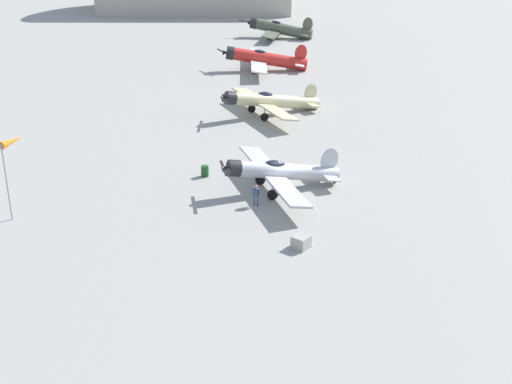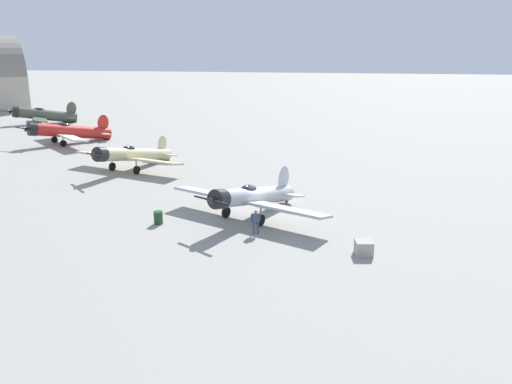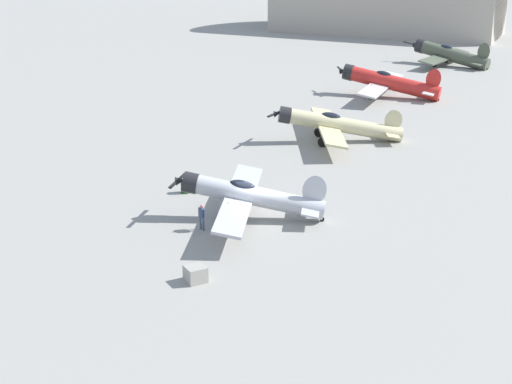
{
  "view_description": "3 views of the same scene",
  "coord_description": "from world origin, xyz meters",
  "px_view_note": "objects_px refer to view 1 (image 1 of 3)",
  "views": [
    {
      "loc": [
        -36.86,
        -36.5,
        22.62
      ],
      "look_at": [
        -3.71,
        -0.66,
        1.1
      ],
      "focal_mm": 50.9,
      "sensor_mm": 36.0,
      "label": 1
    },
    {
      "loc": [
        -35.59,
        -6.43,
        11.96
      ],
      "look_at": [
        0.0,
        0.0,
        1.8
      ],
      "focal_mm": 36.95,
      "sensor_mm": 36.0,
      "label": 2
    },
    {
      "loc": [
        -16.22,
        -45.86,
        18.89
      ],
      "look_at": [
        0.0,
        0.0,
        1.8
      ],
      "focal_mm": 58.07,
      "sensor_mm": 36.0,
      "label": 3
    }
  ],
  "objects_px": {
    "airplane_outer_stand": "(279,29)",
    "fuel_drum": "(205,171)",
    "ground_crew_mechanic": "(256,193)",
    "airplane_foreground": "(279,172)",
    "equipment_crate": "(301,242)",
    "airplane_far_line": "(264,59)",
    "windsock_mast": "(12,144)",
    "airplane_mid_apron": "(269,101)"
  },
  "relations": [
    {
      "from": "airplane_mid_apron",
      "to": "ground_crew_mechanic",
      "type": "distance_m",
      "value": 22.04
    },
    {
      "from": "fuel_drum",
      "to": "windsock_mast",
      "type": "distance_m",
      "value": 15.48
    },
    {
      "from": "airplane_mid_apron",
      "to": "airplane_outer_stand",
      "type": "distance_m",
      "value": 37.88
    },
    {
      "from": "equipment_crate",
      "to": "fuel_drum",
      "type": "xyz_separation_m",
      "value": [
        3.12,
        13.86,
        0.02
      ]
    },
    {
      "from": "fuel_drum",
      "to": "airplane_mid_apron",
      "type": "bearing_deg",
      "value": 28.57
    },
    {
      "from": "airplane_far_line",
      "to": "ground_crew_mechanic",
      "type": "relative_size",
      "value": 6.26
    },
    {
      "from": "airplane_mid_apron",
      "to": "windsock_mast",
      "type": "height_order",
      "value": "windsock_mast"
    },
    {
      "from": "ground_crew_mechanic",
      "to": "airplane_outer_stand",
      "type": "bearing_deg",
      "value": -153.83
    },
    {
      "from": "airplane_far_line",
      "to": "windsock_mast",
      "type": "xyz_separation_m",
      "value": [
        -41.43,
        -18.41,
        3.85
      ]
    },
    {
      "from": "ground_crew_mechanic",
      "to": "fuel_drum",
      "type": "height_order",
      "value": "ground_crew_mechanic"
    },
    {
      "from": "windsock_mast",
      "to": "airplane_foreground",
      "type": "bearing_deg",
      "value": -29.75
    },
    {
      "from": "airplane_outer_stand",
      "to": "fuel_drum",
      "type": "height_order",
      "value": "airplane_outer_stand"
    },
    {
      "from": "ground_crew_mechanic",
      "to": "windsock_mast",
      "type": "height_order",
      "value": "windsock_mast"
    },
    {
      "from": "ground_crew_mechanic",
      "to": "fuel_drum",
      "type": "bearing_deg",
      "value": -114.33
    },
    {
      "from": "airplane_far_line",
      "to": "windsock_mast",
      "type": "relative_size",
      "value": 1.76
    },
    {
      "from": "ground_crew_mechanic",
      "to": "airplane_far_line",
      "type": "bearing_deg",
      "value": -151.9
    },
    {
      "from": "airplane_mid_apron",
      "to": "windsock_mast",
      "type": "relative_size",
      "value": 2.05
    },
    {
      "from": "fuel_drum",
      "to": "equipment_crate",
      "type": "bearing_deg",
      "value": -102.7
    },
    {
      "from": "airplane_foreground",
      "to": "fuel_drum",
      "type": "bearing_deg",
      "value": -42.75
    },
    {
      "from": "airplane_mid_apron",
      "to": "equipment_crate",
      "type": "xyz_separation_m",
      "value": [
        -18.25,
        -22.1,
        -1.06
      ]
    },
    {
      "from": "airplane_foreground",
      "to": "airplane_far_line",
      "type": "xyz_separation_m",
      "value": [
        24.7,
        27.97,
        -0.04
      ]
    },
    {
      "from": "fuel_drum",
      "to": "windsock_mast",
      "type": "bearing_deg",
      "value": 166.41
    },
    {
      "from": "airplane_foreground",
      "to": "airplane_mid_apron",
      "type": "distance_m",
      "value": 19.14
    },
    {
      "from": "airplane_far_line",
      "to": "ground_crew_mechanic",
      "type": "height_order",
      "value": "airplane_far_line"
    },
    {
      "from": "equipment_crate",
      "to": "airplane_outer_stand",
      "type": "bearing_deg",
      "value": 46.84
    },
    {
      "from": "airplane_foreground",
      "to": "airplane_outer_stand",
      "type": "height_order",
      "value": "airplane_outer_stand"
    },
    {
      "from": "airplane_far_line",
      "to": "airplane_outer_stand",
      "type": "bearing_deg",
      "value": -98.17
    },
    {
      "from": "airplane_foreground",
      "to": "airplane_far_line",
      "type": "bearing_deg",
      "value": -106.12
    },
    {
      "from": "airplane_mid_apron",
      "to": "equipment_crate",
      "type": "bearing_deg",
      "value": 68.18
    },
    {
      "from": "fuel_drum",
      "to": "airplane_foreground",
      "type": "bearing_deg",
      "value": -68.08
    },
    {
      "from": "airplane_far_line",
      "to": "equipment_crate",
      "type": "height_order",
      "value": "airplane_far_line"
    },
    {
      "from": "airplane_mid_apron",
      "to": "ground_crew_mechanic",
      "type": "relative_size",
      "value": 7.31
    },
    {
      "from": "ground_crew_mechanic",
      "to": "equipment_crate",
      "type": "bearing_deg",
      "value": 53.54
    },
    {
      "from": "airplane_foreground",
      "to": "fuel_drum",
      "type": "distance_m",
      "value": 6.68
    },
    {
      "from": "airplane_foreground",
      "to": "airplane_outer_stand",
      "type": "distance_m",
      "value": 56.99
    },
    {
      "from": "airplane_foreground",
      "to": "ground_crew_mechanic",
      "type": "xyz_separation_m",
      "value": [
        -3.26,
        -0.87,
        -0.56
      ]
    },
    {
      "from": "ground_crew_mechanic",
      "to": "fuel_drum",
      "type": "distance_m",
      "value": 7.05
    },
    {
      "from": "airplane_foreground",
      "to": "equipment_crate",
      "type": "xyz_separation_m",
      "value": [
        -5.58,
        -7.75,
        -1.13
      ]
    },
    {
      "from": "fuel_drum",
      "to": "windsock_mast",
      "type": "height_order",
      "value": "windsock_mast"
    },
    {
      "from": "airplane_far_line",
      "to": "equipment_crate",
      "type": "bearing_deg",
      "value": 91.5
    },
    {
      "from": "airplane_foreground",
      "to": "airplane_outer_stand",
      "type": "xyz_separation_m",
      "value": [
        39.87,
        40.72,
        -0.19
      ]
    },
    {
      "from": "fuel_drum",
      "to": "windsock_mast",
      "type": "relative_size",
      "value": 0.15
    }
  ]
}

